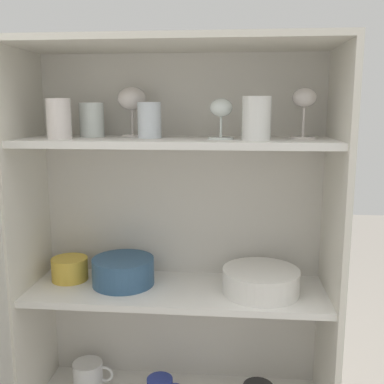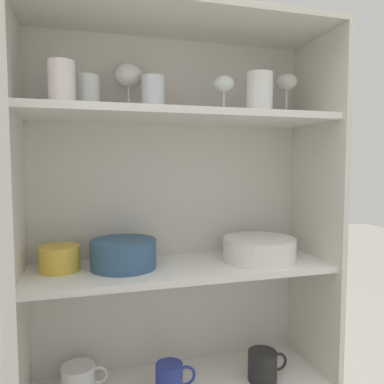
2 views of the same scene
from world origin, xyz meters
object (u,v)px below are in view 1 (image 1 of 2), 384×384
object	(u,v)px
plate_stack_white	(261,281)
mixing_bowl_large	(123,270)
serving_bowl_small	(70,268)
coffee_mug_primary	(89,374)

from	to	relation	value
plate_stack_white	mixing_bowl_large	xyz separation A→B (m)	(-0.43, 0.03, 0.01)
serving_bowl_small	coffee_mug_primary	size ratio (longest dim) A/B	0.85
plate_stack_white	coffee_mug_primary	xyz separation A→B (m)	(-0.56, 0.05, -0.37)
serving_bowl_small	mixing_bowl_large	bearing A→B (deg)	-6.38
plate_stack_white	mixing_bowl_large	bearing A→B (deg)	176.51
coffee_mug_primary	serving_bowl_small	bearing A→B (deg)	-176.26
plate_stack_white	serving_bowl_small	xyz separation A→B (m)	(-0.61, 0.05, 0.00)
plate_stack_white	serving_bowl_small	distance (m)	0.61
serving_bowl_small	plate_stack_white	bearing A→B (deg)	-4.35
plate_stack_white	coffee_mug_primary	distance (m)	0.67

